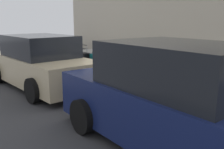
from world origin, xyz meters
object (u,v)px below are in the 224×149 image
object	(u,v)px
suitcase_maroon_8	(114,68)
parked_car_navy_0	(177,101)
suitcase_olive_9	(103,65)
suitcase_teal_10	(96,64)
bollard_post	(62,57)
suitcase_olive_2	(196,85)
fire_hydrant	(74,58)
suitcase_teal_3	(179,86)
suitcase_black_4	(163,80)
parked_car_beige_1	(40,63)
suitcase_navy_7	(125,70)
suitcase_black_11	(85,62)
suitcase_red_5	(149,80)
suitcase_maroon_1	(219,94)
suitcase_silver_6	(138,72)

from	to	relation	value
suitcase_maroon_8	parked_car_navy_0	size ratio (longest dim) A/B	0.21
suitcase_olive_9	suitcase_teal_10	xyz separation A→B (m)	(0.56, -0.11, -0.03)
suitcase_maroon_8	suitcase_teal_10	bearing A→B (deg)	-3.56
suitcase_maroon_8	bollard_post	world-z (taller)	suitcase_maroon_8
suitcase_maroon_8	suitcase_olive_2	bearing A→B (deg)	179.21
bollard_post	fire_hydrant	bearing A→B (deg)	-167.63
suitcase_olive_9	parked_car_navy_0	xyz separation A→B (m)	(-4.47, 1.99, 0.28)
suitcase_teal_3	parked_car_navy_0	bearing A→B (deg)	124.53
suitcase_black_4	suitcase_olive_9	xyz separation A→B (m)	(2.58, 0.05, 0.03)
suitcase_black_4	parked_car_beige_1	bearing A→B (deg)	33.13
suitcase_navy_7	suitcase_teal_10	world-z (taller)	suitcase_navy_7
suitcase_olive_2	suitcase_navy_7	bearing A→B (deg)	-0.75
suitcase_teal_3	suitcase_olive_9	world-z (taller)	suitcase_olive_9
fire_hydrant	parked_car_navy_0	world-z (taller)	parked_car_navy_0
suitcase_teal_3	suitcase_black_11	size ratio (longest dim) A/B	0.81
suitcase_red_5	parked_car_navy_0	bearing A→B (deg)	139.64
suitcase_navy_7	bollard_post	distance (m)	3.71
suitcase_olive_2	parked_car_navy_0	world-z (taller)	parked_car_navy_0
fire_hydrant	suitcase_maroon_1	bearing A→B (deg)	-179.63
suitcase_silver_6	suitcase_teal_3	bearing A→B (deg)	178.58
suitcase_silver_6	suitcase_olive_9	distance (m)	1.60
fire_hydrant	bollard_post	world-z (taller)	bollard_post
suitcase_maroon_1	suitcase_red_5	size ratio (longest dim) A/B	1.33
bollard_post	parked_car_beige_1	world-z (taller)	parked_car_beige_1
suitcase_navy_7	suitcase_black_11	bearing A→B (deg)	0.26
suitcase_maroon_1	suitcase_teal_10	distance (m)	4.66
suitcase_red_5	suitcase_teal_10	size ratio (longest dim) A/B	0.74
suitcase_maroon_1	suitcase_black_11	size ratio (longest dim) A/B	0.74
suitcase_black_4	parked_car_navy_0	size ratio (longest dim) A/B	0.22
suitcase_black_4	suitcase_olive_9	size ratio (longest dim) A/B	0.96
suitcase_navy_7	fire_hydrant	bearing A→B (deg)	-0.38
fire_hydrant	parked_car_beige_1	distance (m)	2.49
suitcase_olive_2	suitcase_black_4	distance (m)	0.99
suitcase_olive_2	parked_car_beige_1	world-z (taller)	parked_car_beige_1
suitcase_olive_9	suitcase_black_11	xyz separation A→B (m)	(1.12, -0.03, -0.03)
suitcase_black_4	suitcase_black_11	world-z (taller)	suitcase_black_11
suitcase_black_11	suitcase_teal_3	bearing A→B (deg)	-179.49
suitcase_black_11	parked_car_navy_0	size ratio (longest dim) A/B	0.22
suitcase_teal_3	bollard_post	bearing A→B (deg)	1.59
suitcase_black_4	parked_car_navy_0	bearing A→B (deg)	132.83
suitcase_black_4	fire_hydrant	world-z (taller)	suitcase_black_4
suitcase_red_5	fire_hydrant	size ratio (longest dim) A/B	0.76
suitcase_olive_9	suitcase_navy_7	bearing A→B (deg)	-178.09
suitcase_silver_6	suitcase_teal_10	distance (m)	2.15
suitcase_maroon_1	suitcase_navy_7	distance (m)	3.03
suitcase_black_4	suitcase_navy_7	bearing A→B (deg)	0.48
suitcase_silver_6	bollard_post	world-z (taller)	suitcase_silver_6
suitcase_red_5	suitcase_olive_9	bearing A→B (deg)	0.56
fire_hydrant	suitcase_navy_7	bearing A→B (deg)	179.62
suitcase_red_5	suitcase_maroon_8	size ratio (longest dim) A/B	0.59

